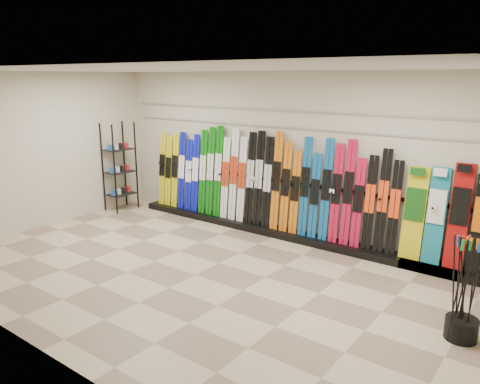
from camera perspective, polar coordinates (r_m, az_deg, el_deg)
The scene contains 12 objects.
floor at distance 7.18m, azimuth -5.43°, elevation -10.02°, with size 8.00×8.00×0.00m, color #856F5C.
back_wall at distance 8.69m, azimuth 5.48°, elevation 4.56°, with size 8.00×8.00×0.00m, color beige.
left_wall at distance 9.83m, azimuth -23.30°, elevation 4.57°, with size 5.00×5.00×0.00m, color beige.
ceiling at distance 6.56m, azimuth -6.04°, elevation 14.69°, with size 8.00×8.00×0.00m, color silver.
ski_rack_base at distance 8.74m, azimuth 5.77°, elevation -5.14°, with size 8.00×0.40×0.12m, color black.
skis at distance 8.88m, azimuth 2.29°, elevation 1.23°, with size 5.37×0.20×1.83m.
snowboards at distance 7.59m, azimuth 25.03°, elevation -3.13°, with size 1.61×0.24×1.57m.
accessory_rack at distance 10.65m, azimuth -14.46°, elevation 3.00°, with size 0.40×0.60×1.93m, color black.
pole_bin at distance 6.06m, azimuth 25.36°, elevation -14.81°, with size 0.36×0.36×0.25m, color black.
ski_poles at distance 5.87m, azimuth 25.56°, elevation -10.54°, with size 0.32×0.33×1.18m.
slatwall_rail_0 at distance 8.60m, azimuth 5.49°, elevation 7.83°, with size 7.60×0.02×0.03m, color gray.
slatwall_rail_1 at distance 8.58m, azimuth 5.54°, elevation 9.82°, with size 7.60×0.02×0.03m, color gray.
Camera 1 is at (4.44, -4.83, 2.90)m, focal length 35.00 mm.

